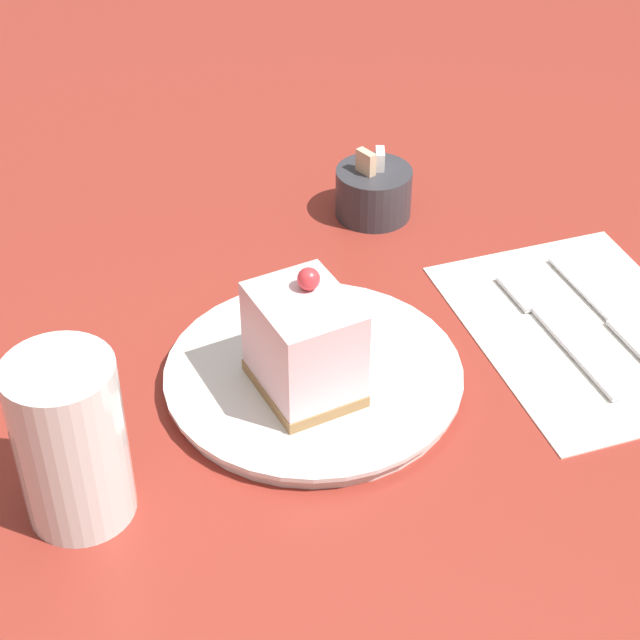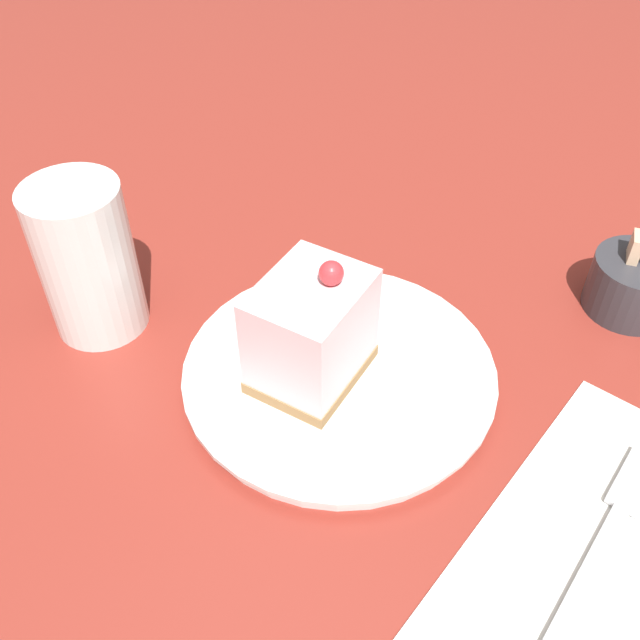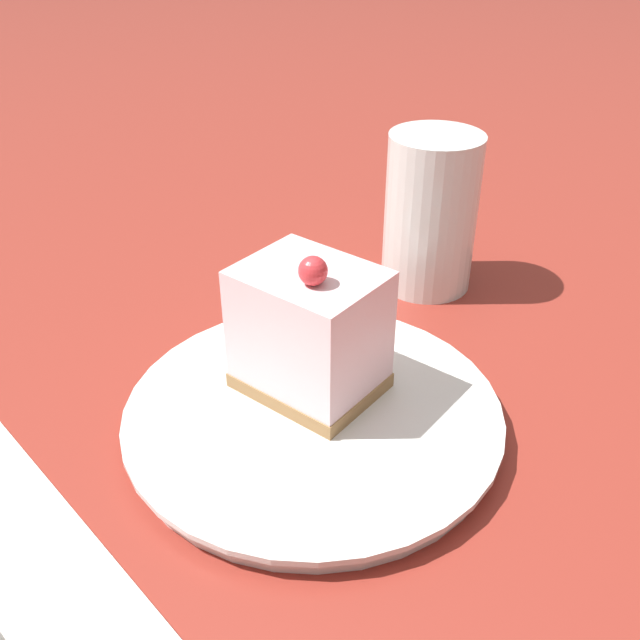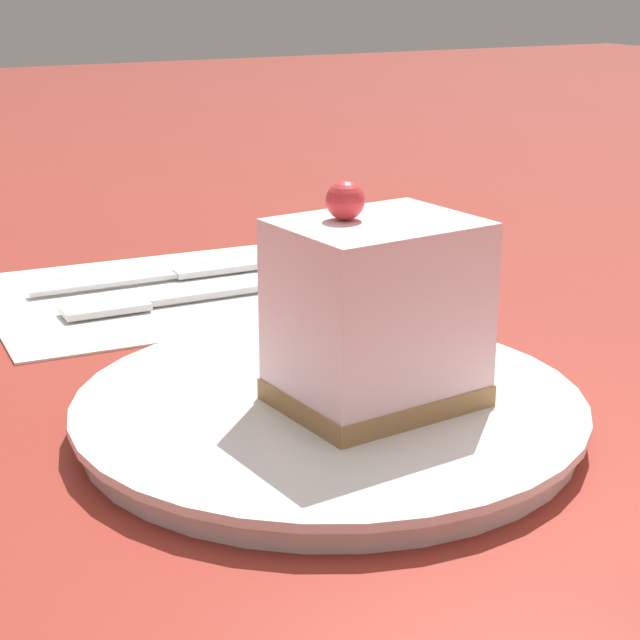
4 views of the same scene
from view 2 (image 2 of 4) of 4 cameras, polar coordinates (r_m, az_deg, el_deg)
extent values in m
plane|color=maroon|center=(0.52, -0.85, -6.68)|extent=(4.00, 4.00, 0.00)
cylinder|color=silver|center=(0.53, 1.55, -4.38)|extent=(0.22, 0.22, 0.01)
cylinder|color=silver|center=(0.53, 1.56, -4.00)|extent=(0.23, 0.23, 0.00)
cube|color=#9E7547|center=(0.52, -0.69, -3.88)|extent=(0.07, 0.09, 0.01)
cube|color=silver|center=(0.49, -0.73, -0.60)|extent=(0.07, 0.09, 0.07)
sphere|color=red|center=(0.46, 1.12, 3.67)|extent=(0.02, 0.02, 0.02)
cube|color=silver|center=(0.47, 20.34, -19.06)|extent=(0.01, 0.12, 0.00)
cube|color=silver|center=(0.52, 23.93, -11.70)|extent=(0.02, 0.05, 0.00)
cylinder|color=#333338|center=(0.63, 23.80, 2.58)|extent=(0.07, 0.07, 0.05)
cube|color=#D8B28C|center=(0.61, 23.90, 5.29)|extent=(0.01, 0.02, 0.02)
cylinder|color=silver|center=(0.57, -18.13, 4.58)|extent=(0.07, 0.07, 0.13)
camera|label=1|loc=(0.54, -99.46, 13.44)|focal=60.00mm
camera|label=3|loc=(0.54, 43.46, 21.73)|focal=40.00mm
camera|label=4|loc=(0.80, -14.22, 27.70)|focal=60.00mm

